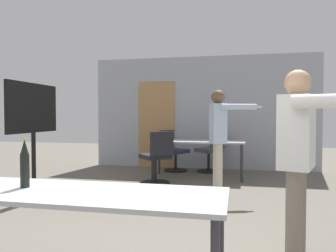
% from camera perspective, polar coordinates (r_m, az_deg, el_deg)
% --- Properties ---
extents(back_wall, '(5.20, 0.12, 2.61)m').
position_cam_1_polar(back_wall, '(7.70, 5.82, 2.25)').
color(back_wall, '#A3A8B2').
rests_on(back_wall, ground_plane).
extents(conference_table_near, '(1.89, 0.65, 0.74)m').
position_cam_1_polar(conference_table_near, '(2.28, -14.69, -12.76)').
color(conference_table_near, '#A8A8AD').
rests_on(conference_table_near, ground_plane).
extents(conference_table_far, '(1.82, 0.68, 0.74)m').
position_cam_1_polar(conference_table_far, '(6.51, 5.19, -3.23)').
color(conference_table_far, '#A8A8AD').
rests_on(conference_table_far, ground_plane).
extents(tv_screen, '(0.44, 1.13, 1.70)m').
position_cam_1_polar(tv_screen, '(5.04, -22.43, -0.18)').
color(tv_screen, black).
rests_on(tv_screen, ground_plane).
extents(person_near_casual, '(0.84, 0.55, 1.65)m').
position_cam_1_polar(person_near_casual, '(5.30, 8.82, -0.70)').
color(person_near_casual, beige).
rests_on(person_near_casual, ground_plane).
extents(person_center_tall, '(0.70, 0.80, 1.63)m').
position_cam_1_polar(person_center_tall, '(3.01, 21.79, -3.34)').
color(person_center_tall, slate).
rests_on(person_center_tall, ground_plane).
extents(office_chair_mid_tucked, '(0.68, 0.69, 0.94)m').
position_cam_1_polar(office_chair_mid_tucked, '(7.31, 7.54, -4.44)').
color(office_chair_mid_tucked, black).
rests_on(office_chair_mid_tucked, ground_plane).
extents(office_chair_far_right, '(0.68, 0.69, 0.96)m').
position_cam_1_polar(office_chair_far_right, '(5.91, -1.92, -5.77)').
color(office_chair_far_right, black).
rests_on(office_chair_far_right, ground_plane).
extents(office_chair_near_pushed, '(0.67, 0.65, 0.90)m').
position_cam_1_polar(office_chair_near_pushed, '(7.36, 0.88, -4.57)').
color(office_chair_near_pushed, black).
rests_on(office_chair_near_pushed, ground_plane).
extents(beer_bottle, '(0.06, 0.06, 0.34)m').
position_cam_1_polar(beer_bottle, '(2.49, -23.68, -6.11)').
color(beer_bottle, black).
rests_on(beer_bottle, conference_table_near).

